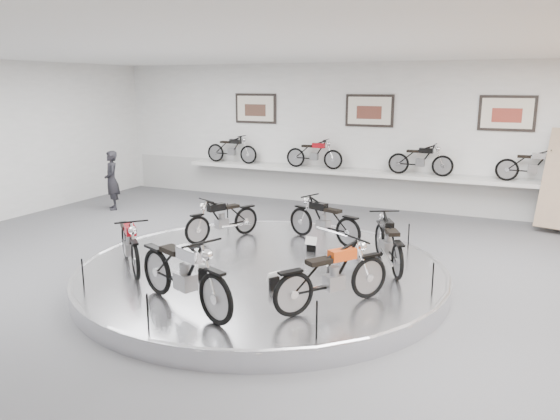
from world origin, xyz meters
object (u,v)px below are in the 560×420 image
at_px(bike_a, 389,241).
at_px(bike_e, 184,272).
at_px(bike_b, 324,219).
at_px(bike_d, 130,242).
at_px(visitor, 112,180).
at_px(shelf, 365,173).
at_px(display_platform, 262,273).
at_px(bike_f, 333,275).
at_px(bike_c, 222,218).

bearing_deg(bike_a, bike_e, 116.72).
height_order(bike_b, bike_d, bike_d).
distance_m(bike_a, visitor, 8.75).
distance_m(shelf, bike_b, 4.57).
bearing_deg(visitor, bike_a, 24.75).
bearing_deg(bike_b, bike_e, 101.20).
bearing_deg(shelf, bike_e, -90.90).
xyz_separation_m(display_platform, bike_f, (1.73, -1.24, 0.63)).
relative_size(display_platform, bike_a, 4.09).
distance_m(bike_a, bike_d, 4.44).
height_order(bike_b, bike_e, bike_e).
relative_size(display_platform, bike_c, 4.27).
distance_m(display_platform, bike_c, 1.96).
bearing_deg(visitor, bike_b, 29.06).
bearing_deg(display_platform, bike_e, -93.56).
xyz_separation_m(display_platform, bike_c, (-1.47, 1.15, 0.59)).
relative_size(shelf, bike_f, 6.69).
xyz_separation_m(bike_b, visitor, (-6.79, 1.57, 0.06)).
relative_size(bike_d, bike_e, 0.86).
height_order(bike_f, visitor, visitor).
relative_size(bike_b, visitor, 0.95).
bearing_deg(bike_d, visitor, 176.59).
distance_m(shelf, bike_a, 5.93).
xyz_separation_m(display_platform, bike_d, (-1.98, -1.08, 0.62)).
height_order(display_platform, visitor, visitor).
xyz_separation_m(shelf, visitor, (-6.33, -2.97, -0.18)).
height_order(display_platform, bike_b, bike_b).
distance_m(shelf, bike_e, 8.55).
xyz_separation_m(bike_b, bike_c, (-1.93, -0.71, -0.01)).
distance_m(bike_d, visitor, 6.26).
relative_size(bike_c, visitor, 0.92).
distance_m(display_platform, visitor, 7.23).
bearing_deg(bike_f, bike_d, 122.48).
height_order(display_platform, bike_e, bike_e).
bearing_deg(shelf, bike_c, -105.61).
bearing_deg(bike_b, bike_d, 69.88).
bearing_deg(shelf, bike_b, -84.10).
height_order(bike_a, visitor, visitor).
bearing_deg(bike_f, bike_e, 151.06).
bearing_deg(bike_e, visitor, 160.23).
height_order(bike_d, bike_e, bike_e).
relative_size(bike_c, bike_d, 0.95).
xyz_separation_m(bike_c, bike_e, (1.33, -3.30, 0.10)).
relative_size(bike_e, visitor, 1.12).
bearing_deg(bike_a, bike_f, 144.62).
xyz_separation_m(bike_f, visitor, (-8.06, 4.67, 0.03)).
relative_size(bike_b, bike_f, 0.94).
xyz_separation_m(bike_b, bike_f, (1.26, -3.10, 0.03)).
bearing_deg(visitor, shelf, 67.22).
bearing_deg(bike_e, bike_a, 76.31).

